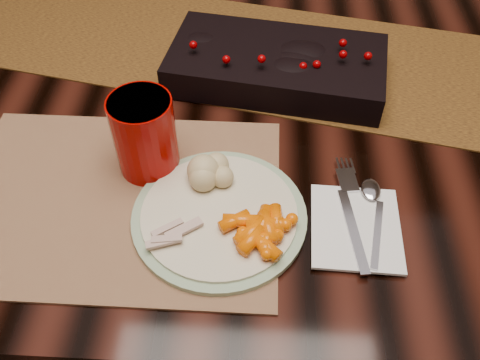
{
  "coord_description": "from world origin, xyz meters",
  "views": [
    {
      "loc": [
        0.02,
        -0.72,
        1.32
      ],
      "look_at": [
        -0.0,
        -0.26,
        0.8
      ],
      "focal_mm": 38.0,
      "sensor_mm": 36.0,
      "label": 1
    }
  ],
  "objects_px": {
    "red_cup": "(145,135)",
    "napkin": "(356,227)",
    "dinner_plate": "(219,215)",
    "dining_table": "(248,215)",
    "baby_carrots": "(252,232)",
    "mashed_potatoes": "(205,169)",
    "turkey_shreds": "(173,233)",
    "centerpiece": "(277,61)",
    "placemat_main": "(119,198)"
  },
  "relations": [
    {
      "from": "red_cup",
      "to": "napkin",
      "type": "bearing_deg",
      "value": -19.09
    },
    {
      "from": "dinner_plate",
      "to": "dining_table",
      "type": "bearing_deg",
      "value": 83.8
    },
    {
      "from": "dining_table",
      "to": "baby_carrots",
      "type": "bearing_deg",
      "value": -87.46
    },
    {
      "from": "dinner_plate",
      "to": "mashed_potatoes",
      "type": "relative_size",
      "value": 2.8
    },
    {
      "from": "mashed_potatoes",
      "to": "turkey_shreds",
      "type": "bearing_deg",
      "value": -108.57
    },
    {
      "from": "dining_table",
      "to": "centerpiece",
      "type": "distance_m",
      "value": 0.42
    },
    {
      "from": "dinner_plate",
      "to": "turkey_shreds",
      "type": "height_order",
      "value": "turkey_shreds"
    },
    {
      "from": "turkey_shreds",
      "to": "napkin",
      "type": "height_order",
      "value": "turkey_shreds"
    },
    {
      "from": "dinner_plate",
      "to": "turkey_shreds",
      "type": "bearing_deg",
      "value": -142.24
    },
    {
      "from": "centerpiece",
      "to": "baby_carrots",
      "type": "bearing_deg",
      "value": -94.8
    },
    {
      "from": "mashed_potatoes",
      "to": "napkin",
      "type": "height_order",
      "value": "mashed_potatoes"
    },
    {
      "from": "dining_table",
      "to": "turkey_shreds",
      "type": "xyz_separation_m",
      "value": [
        -0.09,
        -0.34,
        0.4
      ]
    },
    {
      "from": "dinner_plate",
      "to": "red_cup",
      "type": "height_order",
      "value": "red_cup"
    },
    {
      "from": "napkin",
      "to": "turkey_shreds",
      "type": "bearing_deg",
      "value": -169.36
    },
    {
      "from": "dinner_plate",
      "to": "red_cup",
      "type": "xyz_separation_m",
      "value": [
        -0.11,
        0.1,
        0.06
      ]
    },
    {
      "from": "centerpiece",
      "to": "turkey_shreds",
      "type": "relative_size",
      "value": 5.99
    },
    {
      "from": "centerpiece",
      "to": "baby_carrots",
      "type": "relative_size",
      "value": 3.51
    },
    {
      "from": "dining_table",
      "to": "mashed_potatoes",
      "type": "bearing_deg",
      "value": -103.07
    },
    {
      "from": "dinner_plate",
      "to": "centerpiece",
      "type": "bearing_deg",
      "value": 76.51
    },
    {
      "from": "centerpiece",
      "to": "napkin",
      "type": "distance_m",
      "value": 0.35
    },
    {
      "from": "centerpiece",
      "to": "mashed_potatoes",
      "type": "bearing_deg",
      "value": -110.77
    },
    {
      "from": "dining_table",
      "to": "napkin",
      "type": "bearing_deg",
      "value": -62.7
    },
    {
      "from": "baby_carrots",
      "to": "centerpiece",
      "type": "bearing_deg",
      "value": 85.2
    },
    {
      "from": "placemat_main",
      "to": "turkey_shreds",
      "type": "bearing_deg",
      "value": -38.47
    },
    {
      "from": "dining_table",
      "to": "mashed_potatoes",
      "type": "xyz_separation_m",
      "value": [
        -0.06,
        -0.24,
        0.42
      ]
    },
    {
      "from": "baby_carrots",
      "to": "mashed_potatoes",
      "type": "xyz_separation_m",
      "value": [
        -0.07,
        0.09,
        0.01
      ]
    },
    {
      "from": "placemat_main",
      "to": "napkin",
      "type": "relative_size",
      "value": 3.29
    },
    {
      "from": "dining_table",
      "to": "dinner_plate",
      "type": "height_order",
      "value": "dinner_plate"
    },
    {
      "from": "placemat_main",
      "to": "mashed_potatoes",
      "type": "xyz_separation_m",
      "value": [
        0.13,
        0.03,
        0.04
      ]
    },
    {
      "from": "baby_carrots",
      "to": "napkin",
      "type": "distance_m",
      "value": 0.15
    },
    {
      "from": "centerpiece",
      "to": "red_cup",
      "type": "xyz_separation_m",
      "value": [
        -0.19,
        -0.22,
        0.03
      ]
    },
    {
      "from": "baby_carrots",
      "to": "mashed_potatoes",
      "type": "distance_m",
      "value": 0.12
    },
    {
      "from": "baby_carrots",
      "to": "turkey_shreds",
      "type": "bearing_deg",
      "value": -176.69
    },
    {
      "from": "dining_table",
      "to": "placemat_main",
      "type": "relative_size",
      "value": 3.88
    },
    {
      "from": "placemat_main",
      "to": "dinner_plate",
      "type": "distance_m",
      "value": 0.15
    },
    {
      "from": "placemat_main",
      "to": "turkey_shreds",
      "type": "xyz_separation_m",
      "value": [
        0.09,
        -0.07,
        0.02
      ]
    },
    {
      "from": "centerpiece",
      "to": "turkey_shreds",
      "type": "bearing_deg",
      "value": -110.17
    },
    {
      "from": "placemat_main",
      "to": "dinner_plate",
      "type": "bearing_deg",
      "value": -10.95
    },
    {
      "from": "centerpiece",
      "to": "napkin",
      "type": "relative_size",
      "value": 2.65
    },
    {
      "from": "baby_carrots",
      "to": "turkey_shreds",
      "type": "xyz_separation_m",
      "value": [
        -0.1,
        -0.01,
        -0.0
      ]
    },
    {
      "from": "mashed_potatoes",
      "to": "turkey_shreds",
      "type": "relative_size",
      "value": 1.39
    },
    {
      "from": "centerpiece",
      "to": "placemat_main",
      "type": "bearing_deg",
      "value": -127.83
    },
    {
      "from": "baby_carrots",
      "to": "turkey_shreds",
      "type": "height_order",
      "value": "baby_carrots"
    },
    {
      "from": "mashed_potatoes",
      "to": "napkin",
      "type": "distance_m",
      "value": 0.22
    },
    {
      "from": "dinner_plate",
      "to": "baby_carrots",
      "type": "distance_m",
      "value": 0.06
    },
    {
      "from": "turkey_shreds",
      "to": "red_cup",
      "type": "height_order",
      "value": "red_cup"
    },
    {
      "from": "turkey_shreds",
      "to": "mashed_potatoes",
      "type": "bearing_deg",
      "value": 71.43
    },
    {
      "from": "turkey_shreds",
      "to": "napkin",
      "type": "bearing_deg",
      "value": 8.44
    },
    {
      "from": "dining_table",
      "to": "centerpiece",
      "type": "height_order",
      "value": "centerpiece"
    },
    {
      "from": "placemat_main",
      "to": "napkin",
      "type": "xyz_separation_m",
      "value": [
        0.34,
        -0.04,
        0.0
      ]
    }
  ]
}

